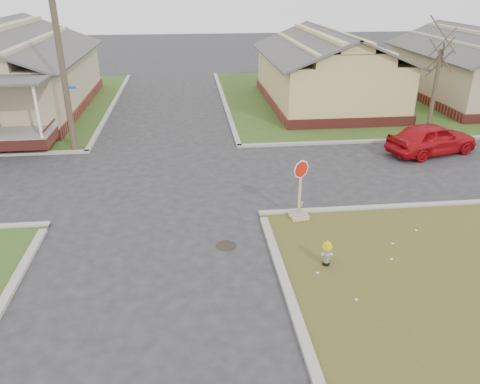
{
  "coord_description": "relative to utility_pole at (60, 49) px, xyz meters",
  "views": [
    {
      "loc": [
        1.26,
        -12.8,
        7.46
      ],
      "look_at": [
        2.79,
        1.0,
        1.1
      ],
      "focal_mm": 35.0,
      "sensor_mm": 36.0,
      "label": 1
    }
  ],
  "objects": [
    {
      "name": "side_house_tan",
      "position": [
        24.2,
        7.6,
        -2.47
      ],
      "size": [
        7.6,
        11.6,
        4.7
      ],
      "color": "maroon",
      "rests_on": "ground"
    },
    {
      "name": "tree_mid_right",
      "position": [
        18.2,
        1.3,
        -2.51
      ],
      "size": [
        0.22,
        0.22,
        4.2
      ],
      "primitive_type": "cylinder",
      "color": "#403425",
      "rests_on": "verge_far_right"
    },
    {
      "name": "side_house_yellow",
      "position": [
        14.2,
        7.6,
        -2.47
      ],
      "size": [
        7.6,
        11.6,
        4.7
      ],
      "color": "maroon",
      "rests_on": "ground"
    },
    {
      "name": "ground",
      "position": [
        4.2,
        -8.9,
        -4.66
      ],
      "size": [
        120.0,
        120.0,
        0.0
      ],
      "primitive_type": "plane",
      "color": "#262628",
      "rests_on": "ground"
    },
    {
      "name": "red_sedan",
      "position": [
        16.55,
        -2.18,
        -3.93
      ],
      "size": [
        4.61,
        2.84,
        1.47
      ],
      "primitive_type": "imported",
      "rotation": [
        0.0,
        0.0,
        1.85
      ],
      "color": "#A90C12",
      "rests_on": "ground"
    },
    {
      "name": "curbs",
      "position": [
        4.2,
        -3.9,
        -4.66
      ],
      "size": [
        80.0,
        40.0,
        0.12
      ],
      "primitive_type": null,
      "color": "#9F9990",
      "rests_on": "ground"
    },
    {
      "name": "utility_pole",
      "position": [
        0.0,
        0.0,
        0.0
      ],
      "size": [
        1.8,
        0.28,
        9.0
      ],
      "color": "#403425",
      "rests_on": "ground"
    },
    {
      "name": "manhole",
      "position": [
        6.4,
        -9.4,
        -4.66
      ],
      "size": [
        0.64,
        0.64,
        0.01
      ],
      "primitive_type": "cylinder",
      "color": "black",
      "rests_on": "ground"
    },
    {
      "name": "fire_hydrant",
      "position": [
        9.13,
        -10.82,
        -4.19
      ],
      "size": [
        0.29,
        0.29,
        0.77
      ],
      "rotation": [
        0.0,
        0.0,
        -0.12
      ],
      "color": "black",
      "rests_on": "ground"
    },
    {
      "name": "stop_sign",
      "position": [
        9.0,
        -7.89,
        -4.16
      ],
      "size": [
        0.59,
        0.58,
        2.09
      ],
      "rotation": [
        0.0,
        0.0,
        0.13
      ],
      "color": "tan",
      "rests_on": "ground"
    }
  ]
}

